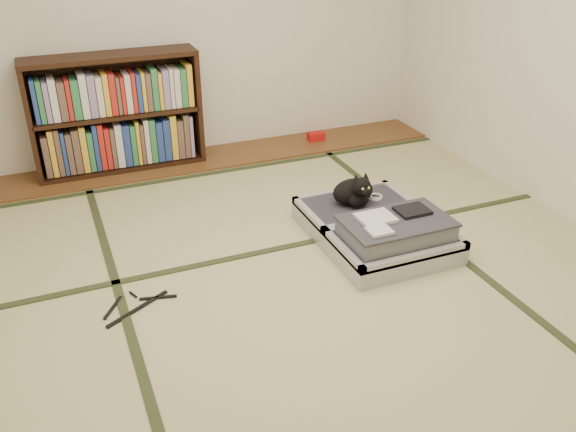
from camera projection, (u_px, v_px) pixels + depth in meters
name	position (u px, v px, depth m)	size (l,w,h in m)	color
floor	(303.00, 282.00, 3.51)	(4.50, 4.50, 0.00)	#C0BB80
wood_strip	(208.00, 158.00, 5.14)	(4.00, 0.50, 0.02)	brown
red_item	(316.00, 136.00, 5.49)	(0.15, 0.09, 0.07)	#BA120E
room_shell	(307.00, 20.00, 2.83)	(4.50, 4.50, 4.50)	white
tatami_borders	(272.00, 242.00, 3.91)	(4.00, 4.50, 0.01)	#2D381E
bookcase	(117.00, 116.00, 4.76)	(1.30, 0.30, 0.92)	black
suitcase	(378.00, 229.00, 3.85)	(0.73, 0.98, 0.29)	#A4A4A9
cat	(355.00, 192.00, 4.02)	(0.33, 0.33, 0.26)	black
cable_coil	(375.00, 197.00, 4.15)	(0.10, 0.10, 0.02)	white
hanger	(137.00, 305.00, 3.29)	(0.41, 0.29, 0.01)	black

